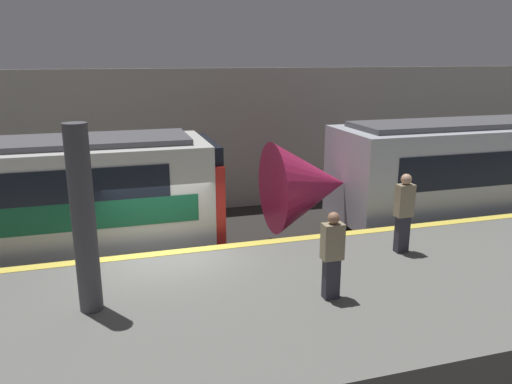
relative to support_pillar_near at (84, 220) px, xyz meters
name	(u,v)px	position (x,y,z in m)	size (l,w,h in m)	color
ground_plane	(166,296)	(1.51, 2.34, -2.75)	(120.00, 120.00, 0.00)	#282623
platform	(182,336)	(1.51, -0.40, -2.19)	(40.00, 5.50, 1.13)	slate
station_rear_barrier	(140,144)	(1.51, 8.78, -0.25)	(50.00, 0.15, 5.00)	#B2AD9E
support_pillar_near	(84,220)	(0.00, 0.00, 0.00)	(0.40, 0.40, 3.26)	#47474C
person_waiting	(332,254)	(4.18, -0.81, -0.76)	(0.38, 0.24, 1.64)	#2D2D38
person_walking	(404,211)	(6.65, 0.78, -0.67)	(0.38, 0.24, 1.81)	#2D2D38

